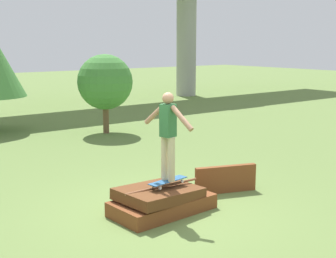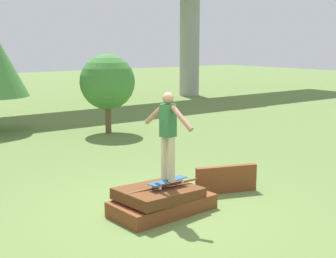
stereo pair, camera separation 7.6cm
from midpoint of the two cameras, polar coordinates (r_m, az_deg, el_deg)
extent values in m
plane|color=olive|center=(8.39, -0.94, -10.10)|extent=(80.00, 80.00, 0.00)
cube|color=brown|center=(8.35, -0.95, -9.26)|extent=(1.85, 1.05, 0.26)
cube|color=#5B3319|center=(8.25, -1.39, -7.85)|extent=(1.49, 1.13, 0.26)
cylinder|color=brown|center=(8.24, -0.95, -7.01)|extent=(1.53, 0.04, 0.04)
cube|color=brown|center=(9.43, 6.82, -6.09)|extent=(1.24, 0.53, 0.54)
cube|color=#23517F|center=(8.21, -0.27, -6.31)|extent=(0.82, 0.31, 0.01)
cylinder|color=silver|center=(8.47, 0.66, -6.16)|extent=(0.06, 0.04, 0.05)
cylinder|color=silver|center=(8.36, 1.49, -6.38)|extent=(0.06, 0.04, 0.05)
cylinder|color=silver|center=(8.10, -2.08, -6.97)|extent=(0.06, 0.04, 0.05)
cylinder|color=silver|center=(7.98, -1.25, -7.22)|extent=(0.06, 0.04, 0.05)
cylinder|color=#C6B78E|center=(8.16, -0.70, -3.53)|extent=(0.12, 0.12, 0.78)
cylinder|color=#C6B78E|center=(8.05, 0.16, -3.73)|extent=(0.12, 0.12, 0.78)
cube|color=#2D6638|center=(7.97, -0.27, 1.05)|extent=(0.25, 0.24, 0.56)
sphere|color=#A37556|center=(7.91, -0.28, 3.78)|extent=(0.20, 0.20, 0.20)
cylinder|color=#A37556|center=(8.18, -1.88, 1.82)|extent=(0.16, 0.49, 0.41)
cylinder|color=#A37556|center=(7.74, 1.42, 1.32)|extent=(0.16, 0.49, 0.41)
cylinder|color=#9E9E99|center=(26.48, 2.17, 10.95)|extent=(1.10, 1.10, 6.34)
cylinder|color=brown|center=(15.58, -7.71, 1.20)|extent=(0.20, 0.20, 0.92)
sphere|color=#428438|center=(15.43, -7.82, 5.70)|extent=(1.80, 1.80, 1.80)
camera|label=1|loc=(0.04, -90.27, -0.05)|focal=50.00mm
camera|label=2|loc=(0.04, 89.73, 0.05)|focal=50.00mm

